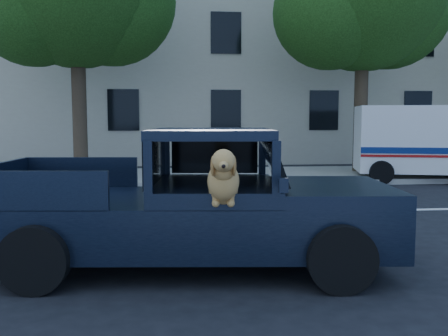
# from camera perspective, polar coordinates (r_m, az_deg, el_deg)

# --- Properties ---
(ground) EXTENTS (120.00, 120.00, 0.00)m
(ground) POSITION_cam_1_polar(r_m,az_deg,el_deg) (6.66, 5.26, -10.82)
(ground) COLOR black
(ground) RESTS_ON ground
(far_sidewalk) EXTENTS (60.00, 4.00, 0.15)m
(far_sidewalk) POSITION_cam_1_polar(r_m,az_deg,el_deg) (15.61, -1.60, -0.95)
(far_sidewalk) COLOR gray
(far_sidewalk) RESTS_ON ground
(lane_stripes) EXTENTS (21.60, 0.14, 0.01)m
(lane_stripes) POSITION_cam_1_polar(r_m,az_deg,el_deg) (10.38, 12.31, -4.88)
(lane_stripes) COLOR silver
(lane_stripes) RESTS_ON ground
(building_main) EXTENTS (26.00, 6.00, 9.00)m
(building_main) POSITION_cam_1_polar(r_m,az_deg,el_deg) (23.30, 4.34, 12.15)
(building_main) COLOR #BDB59C
(building_main) RESTS_ON ground
(pickup_truck) EXTENTS (5.09, 2.77, 1.76)m
(pickup_truck) POSITION_cam_1_polar(r_m,az_deg,el_deg) (6.35, -4.29, -6.10)
(pickup_truck) COLOR black
(pickup_truck) RESTS_ON ground
(mail_truck) EXTENTS (4.45, 2.94, 2.25)m
(mail_truck) POSITION_cam_1_polar(r_m,az_deg,el_deg) (16.05, 21.87, 2.08)
(mail_truck) COLOR silver
(mail_truck) RESTS_ON ground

